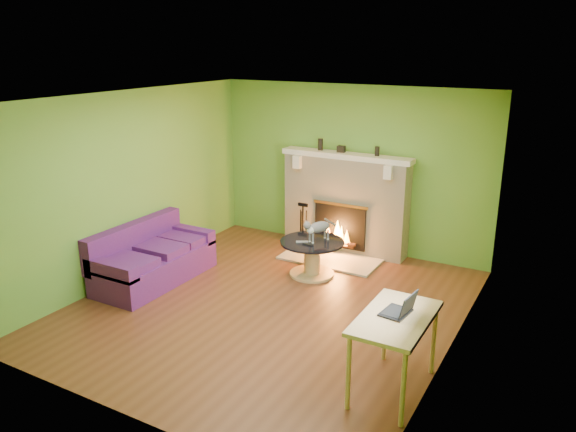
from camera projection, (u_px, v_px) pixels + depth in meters
name	position (u px, v px, depth m)	size (l,w,h in m)	color
floor	(270.00, 306.00, 7.13)	(5.00, 5.00, 0.00)	brown
ceiling	(267.00, 98.00, 6.36)	(5.00, 5.00, 0.00)	white
wall_back	(351.00, 169.00, 8.82)	(5.00, 5.00, 0.00)	#609932
wall_front	(113.00, 282.00, 4.66)	(5.00, 5.00, 0.00)	#609932
wall_left	(130.00, 185.00, 7.80)	(5.00, 5.00, 0.00)	#609932
wall_right	(458.00, 239.00, 5.69)	(5.00, 5.00, 0.00)	#609932
window_frame	(435.00, 242.00, 4.87)	(1.20, 1.20, 0.00)	silver
window_pane	(434.00, 242.00, 4.88)	(1.06, 1.06, 0.00)	white
fireplace	(345.00, 204.00, 8.83)	(2.10, 0.46, 1.58)	beige
hearth	(330.00, 259.00, 8.62)	(1.50, 0.75, 0.03)	beige
mantel	(346.00, 156.00, 8.58)	(2.10, 0.28, 0.08)	beige
sofa	(152.00, 259.00, 7.83)	(0.85, 1.77, 0.79)	#4F1B66
coffee_table	(312.00, 255.00, 7.99)	(0.91, 0.91, 0.52)	tan
desk	(395.00, 325.00, 5.22)	(0.61, 1.06, 0.78)	tan
cat	(319.00, 230.00, 7.88)	(0.20, 0.54, 0.34)	#5D5D62
remote_silver	(302.00, 242.00, 7.87)	(0.17, 0.04, 0.02)	gray
remote_black	(308.00, 245.00, 7.77)	(0.16, 0.04, 0.02)	black
laptop	(396.00, 302.00, 5.21)	(0.27, 0.30, 0.23)	black
fire_tools	(303.00, 226.00, 8.89)	(0.20, 0.20, 0.77)	black
mantel_vase_left	(320.00, 144.00, 8.78)	(0.08, 0.08, 0.18)	black
mantel_vase_right	(377.00, 151.00, 8.35)	(0.07, 0.07, 0.14)	black
mantel_box	(341.00, 149.00, 8.63)	(0.12, 0.08, 0.10)	black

